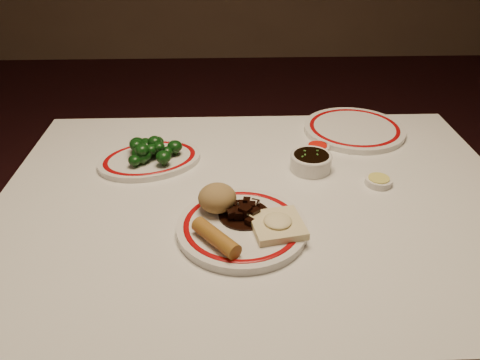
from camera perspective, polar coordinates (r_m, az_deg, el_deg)
name	(u,v)px	position (r m, az deg, el deg)	size (l,w,h in m)	color
dining_table	(258,228)	(1.13, 2.15, -5.89)	(1.20, 0.90, 0.75)	white
main_plate	(242,227)	(0.97, 0.24, -5.75)	(0.28, 0.28, 0.02)	silver
rice_mound	(217,198)	(0.99, -2.79, -2.20)	(0.08, 0.08, 0.06)	#997848
spring_roll	(216,238)	(0.90, -2.96, -7.02)	(0.03, 0.03, 0.12)	#A16D27
fried_wonton	(278,224)	(0.95, 4.60, -5.40)	(0.12, 0.12, 0.03)	beige
stirfry_heap	(244,212)	(0.98, 0.46, -3.86)	(0.11, 0.11, 0.03)	black
broccoli_plate	(150,160)	(1.23, -10.91, 2.45)	(0.31, 0.29, 0.02)	silver
broccoli_pile	(150,149)	(1.21, -10.91, 3.74)	(0.14, 0.12, 0.05)	#23471C
soy_bowl	(311,162)	(1.18, 8.62, 2.15)	(0.10, 0.10, 0.04)	silver
sweet_sour_dish	(317,148)	(1.28, 9.41, 3.87)	(0.06, 0.06, 0.02)	silver
mustard_dish	(378,181)	(1.16, 16.52, -0.13)	(0.06, 0.06, 0.02)	silver
far_plate	(354,129)	(1.41, 13.74, 6.07)	(0.37, 0.37, 0.02)	silver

